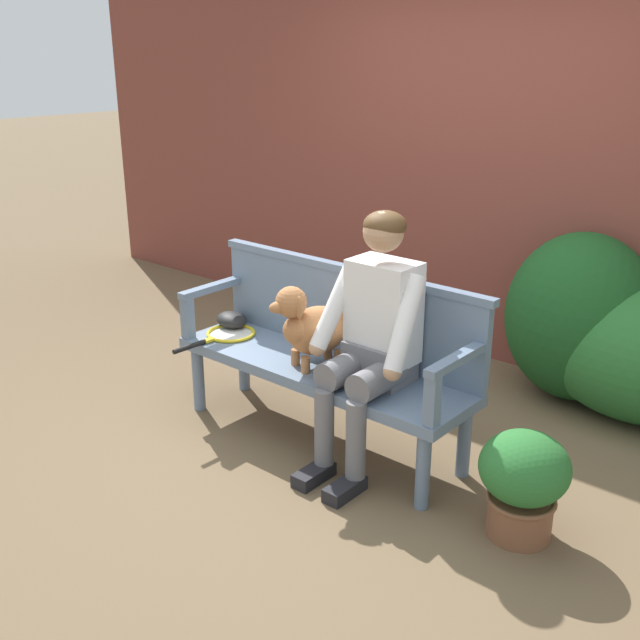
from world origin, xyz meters
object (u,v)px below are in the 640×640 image
at_px(garden_bench, 320,374).
at_px(tennis_racket, 227,334).
at_px(baseball_glove, 232,320).
at_px(dog_on_bench, 310,326).
at_px(potted_plant, 523,480).
at_px(person_seated, 373,333).

distance_m(garden_bench, tennis_racket, 0.69).
distance_m(tennis_racket, baseball_glove, 0.16).
bearing_deg(garden_bench, baseball_glove, 173.91).
xyz_separation_m(dog_on_bench, tennis_racket, (-0.67, 0.02, -0.22)).
distance_m(garden_bench, potted_plant, 1.25).
distance_m(person_seated, baseball_glove, 1.16).
distance_m(garden_bench, dog_on_bench, 0.30).
distance_m(person_seated, potted_plant, 0.99).
bearing_deg(dog_on_bench, garden_bench, 76.15).
relative_size(dog_on_bench, potted_plant, 0.92).
bearing_deg(potted_plant, baseball_glove, 175.30).
height_order(garden_bench, dog_on_bench, dog_on_bench).
xyz_separation_m(garden_bench, dog_on_bench, (-0.02, -0.06, 0.29)).
bearing_deg(person_seated, tennis_racket, -178.43).
bearing_deg(baseball_glove, tennis_racket, -37.01).
xyz_separation_m(garden_bench, potted_plant, (1.24, -0.08, -0.12)).
height_order(person_seated, dog_on_bench, person_seated).
distance_m(dog_on_bench, baseball_glove, 0.80).
distance_m(tennis_racket, potted_plant, 1.93).
distance_m(dog_on_bench, potted_plant, 1.32).
relative_size(dog_on_bench, tennis_racket, 0.81).
relative_size(garden_bench, person_seated, 1.32).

